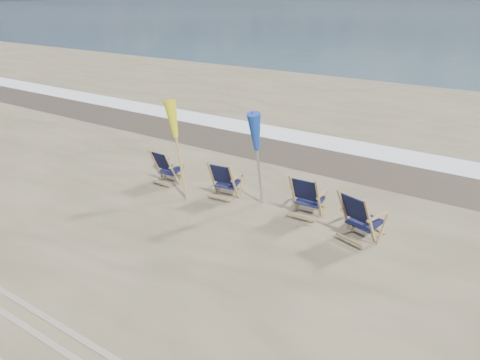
{
  "coord_description": "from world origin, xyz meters",
  "views": [
    {
      "loc": [
        5.15,
        -5.27,
        4.6
      ],
      "look_at": [
        0.0,
        2.2,
        0.9
      ],
      "focal_mm": 35.0,
      "sensor_mm": 36.0,
      "label": 1
    }
  ],
  "objects_px": {
    "beach_chair_1": "(233,183)",
    "beach_chair_0": "(171,170)",
    "beach_chair_2": "(318,200)",
    "beach_chair_3": "(370,224)",
    "umbrella_yellow": "(177,125)",
    "umbrella_blue": "(259,134)"
  },
  "relations": [
    {
      "from": "beach_chair_0",
      "to": "beach_chair_1",
      "type": "distance_m",
      "value": 1.76
    },
    {
      "from": "beach_chair_0",
      "to": "beach_chair_3",
      "type": "xyz_separation_m",
      "value": [
        5.1,
        -0.14,
        0.07
      ]
    },
    {
      "from": "umbrella_yellow",
      "to": "beach_chair_3",
      "type": "bearing_deg",
      "value": 1.76
    },
    {
      "from": "beach_chair_0",
      "to": "beach_chair_1",
      "type": "height_order",
      "value": "beach_chair_1"
    },
    {
      "from": "beach_chair_3",
      "to": "umbrella_yellow",
      "type": "height_order",
      "value": "umbrella_yellow"
    },
    {
      "from": "beach_chair_2",
      "to": "beach_chair_3",
      "type": "height_order",
      "value": "beach_chair_3"
    },
    {
      "from": "beach_chair_1",
      "to": "beach_chair_0",
      "type": "bearing_deg",
      "value": -2.55
    },
    {
      "from": "beach_chair_0",
      "to": "umbrella_yellow",
      "type": "distance_m",
      "value": 1.43
    },
    {
      "from": "beach_chair_2",
      "to": "beach_chair_3",
      "type": "bearing_deg",
      "value": 156.36
    },
    {
      "from": "umbrella_yellow",
      "to": "umbrella_blue",
      "type": "relative_size",
      "value": 1.03
    },
    {
      "from": "beach_chair_1",
      "to": "umbrella_blue",
      "type": "relative_size",
      "value": 0.44
    },
    {
      "from": "umbrella_yellow",
      "to": "beach_chair_1",
      "type": "bearing_deg",
      "value": 20.02
    },
    {
      "from": "umbrella_yellow",
      "to": "beach_chair_0",
      "type": "bearing_deg",
      "value": 152.24
    },
    {
      "from": "beach_chair_2",
      "to": "umbrella_blue",
      "type": "height_order",
      "value": "umbrella_blue"
    },
    {
      "from": "beach_chair_1",
      "to": "umbrella_blue",
      "type": "distance_m",
      "value": 1.38
    },
    {
      "from": "beach_chair_1",
      "to": "beach_chair_3",
      "type": "distance_m",
      "value": 3.36
    },
    {
      "from": "beach_chair_1",
      "to": "umbrella_blue",
      "type": "height_order",
      "value": "umbrella_blue"
    },
    {
      "from": "beach_chair_1",
      "to": "umbrella_yellow",
      "type": "xyz_separation_m",
      "value": [
        -1.22,
        -0.44,
        1.29
      ]
    },
    {
      "from": "beach_chair_2",
      "to": "beach_chair_0",
      "type": "bearing_deg",
      "value": 1.72
    },
    {
      "from": "beach_chair_3",
      "to": "umbrella_yellow",
      "type": "distance_m",
      "value": 4.73
    },
    {
      "from": "beach_chair_2",
      "to": "beach_chair_1",
      "type": "bearing_deg",
      "value": 1.54
    },
    {
      "from": "beach_chair_3",
      "to": "umbrella_yellow",
      "type": "bearing_deg",
      "value": 18.61
    }
  ]
}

